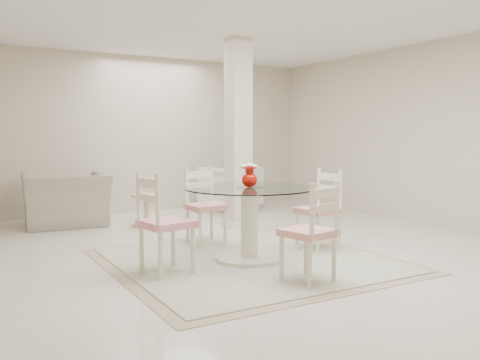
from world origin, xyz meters
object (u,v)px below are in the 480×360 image
dining_chair_south (314,225)px  side_table (147,211)px  armchair_white (230,187)px  dining_chair_north (203,200)px  column (238,134)px  dining_table (249,224)px  red_vase (249,176)px  recliner_taupe (67,199)px  dining_chair_east (322,203)px  dining_chair_west (160,216)px

dining_chair_south → side_table: size_ratio=2.17×
armchair_white → dining_chair_north: bearing=38.5°
column → dining_table: 2.22m
dining_chair_north → dining_chair_south: bearing=-88.9°
red_vase → recliner_taupe: red_vase is taller
column → recliner_taupe: 2.72m
dining_chair_north → side_table: size_ratio=2.20×
red_vase → dining_chair_east: bearing=2.8°
armchair_white → side_table: 2.07m
dining_chair_north → side_table: dining_chair_north is taller
dining_chair_east → armchair_white: 3.43m
side_table → dining_chair_west: bearing=-106.8°
dining_table → red_vase: (0.00, 0.00, 0.51)m
dining_chair_east → dining_chair_north: (-1.06, 0.96, 0.00)m
dining_chair_north → recliner_taupe: size_ratio=0.86×
column → recliner_taupe: size_ratio=2.25×
dining_table → dining_chair_east: size_ratio=1.32×
dining_chair_east → dining_chair_north: 1.43m
dining_chair_east → dining_chair_west: size_ratio=0.95×
dining_chair_west → recliner_taupe: (-0.22, 3.23, -0.18)m
recliner_taupe → side_table: size_ratio=2.55×
red_vase → recliner_taupe: (-1.24, 3.17, -0.52)m
dining_chair_south → armchair_white: 4.71m
column → recliner_taupe: column is taller
dining_chair_south → armchair_white: (1.59, 4.43, -0.14)m
armchair_white → dining_chair_west: bearing=36.2°
dining_table → dining_chair_west: bearing=-176.9°
column → dining_table: size_ratio=1.98×
dining_table → armchair_white: bearing=64.2°
red_vase → dining_chair_south: red_vase is taller
dining_chair_west → red_vase: bearing=-96.1°
column → dining_chair_south: (-0.84, -2.81, -0.81)m
dining_table → red_vase: red_vase is taller
dining_chair_east → side_table: 2.82m
column → dining_chair_north: bearing=-140.2°
dining_chair_west → recliner_taupe: size_ratio=0.91×
red_vase → armchair_white: (1.65, 3.41, -0.51)m
column → dining_chair_east: column is taller
side_table → dining_table: bearing=-85.0°
recliner_taupe → dining_table: bearing=116.7°
dining_chair_west → armchair_white: (2.67, 3.47, -0.18)m
column → side_table: (-1.12, 0.77, -1.13)m
armchair_white → column: bearing=48.7°
dining_chair_north → dining_chair_west: (-0.97, -1.07, 0.03)m
dining_chair_east → recliner_taupe: 3.86m
red_vase → dining_chair_south: 1.08m
dining_chair_north → side_table: bearing=94.9°
dining_chair_west → dining_chair_south: size_ratio=1.07×
column → dining_chair_west: size_ratio=2.48×
column → armchair_white: column is taller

